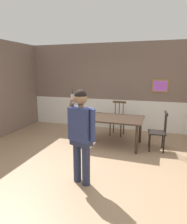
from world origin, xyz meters
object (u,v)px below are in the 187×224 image
Objects in this scene: dining_table at (110,120)px; person_figure at (81,131)px; chair_by_doorway at (158,132)px; chair_near_window at (118,120)px.

person_figure reaches higher than dining_table.
chair_by_doorway is at bearing -103.68° from person_figure.
chair_near_window is 1.05× the size of chair_by_doorway.
chair_by_doorway is (1.24, -0.03, -0.19)m from dining_table.
person_figure is at bearing 94.20° from chair_near_window.
chair_by_doorway is at bearing -1.28° from dining_table.
dining_table is 1.73× the size of chair_by_doorway.
chair_near_window is 1.53m from chair_by_doorway.
dining_table is at bearing 84.35° from chair_by_doorway.
chair_near_window is 2.96m from person_figure.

